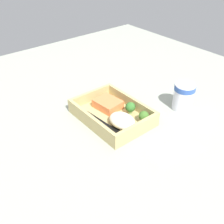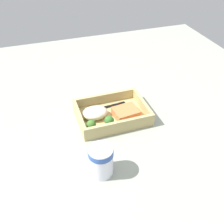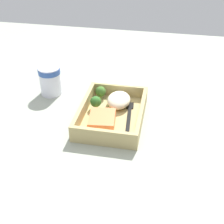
% 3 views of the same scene
% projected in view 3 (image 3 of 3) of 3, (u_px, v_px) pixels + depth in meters
% --- Properties ---
extents(ground_plane, '(1.60, 1.60, 0.02)m').
position_uv_depth(ground_plane, '(112.00, 122.00, 0.97)').
color(ground_plane, '#939A8B').
extents(takeout_tray, '(0.26, 0.19, 0.01)m').
position_uv_depth(takeout_tray, '(112.00, 118.00, 0.96)').
color(takeout_tray, tan).
rests_on(takeout_tray, ground_plane).
extents(tray_rim, '(0.26, 0.19, 0.04)m').
position_uv_depth(tray_rim, '(112.00, 111.00, 0.95)').
color(tray_rim, tan).
rests_on(tray_rim, takeout_tray).
extents(salmon_fillet, '(0.10, 0.08, 0.03)m').
position_uv_depth(salmon_fillet, '(102.00, 120.00, 0.92)').
color(salmon_fillet, '#F07944').
rests_on(salmon_fillet, takeout_tray).
extents(mashed_potatoes, '(0.10, 0.07, 0.04)m').
position_uv_depth(mashed_potatoes, '(119.00, 100.00, 1.00)').
color(mashed_potatoes, beige).
rests_on(mashed_potatoes, takeout_tray).
extents(broccoli_floret_1, '(0.04, 0.04, 0.04)m').
position_uv_depth(broccoli_floret_1, '(96.00, 102.00, 0.98)').
color(broccoli_floret_1, '#7D9A5D').
rests_on(broccoli_floret_1, takeout_tray).
extents(broccoli_floret_2, '(0.03, 0.03, 0.04)m').
position_uv_depth(broccoli_floret_2, '(101.00, 92.00, 1.03)').
color(broccoli_floret_2, '#84A15C').
rests_on(broccoli_floret_2, takeout_tray).
extents(fork, '(0.16, 0.03, 0.00)m').
position_uv_depth(fork, '(129.00, 114.00, 0.96)').
color(fork, black).
rests_on(fork, takeout_tray).
extents(paper_cup, '(0.07, 0.07, 0.10)m').
position_uv_depth(paper_cup, '(50.00, 79.00, 1.07)').
color(paper_cup, white).
rests_on(paper_cup, ground_plane).
extents(receipt_slip, '(0.09, 0.16, 0.00)m').
position_uv_depth(receipt_slip, '(115.00, 80.00, 1.17)').
color(receipt_slip, white).
rests_on(receipt_slip, ground_plane).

